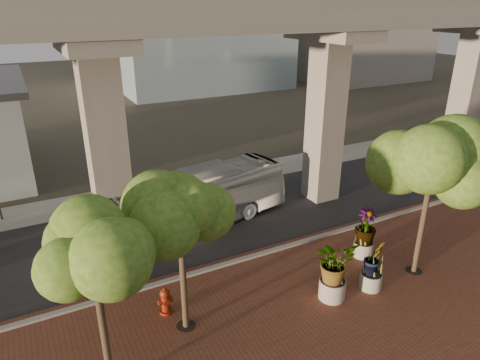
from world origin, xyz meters
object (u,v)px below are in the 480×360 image
transit_bus (193,201)px  parked_car (478,137)px  planter_front (334,264)px  fire_hydrant (166,301)px

transit_bus → parked_car: 25.74m
parked_car → transit_bus: bearing=95.0°
transit_bus → parked_car: transit_bus is taller
transit_bus → parked_car: (25.64, 2.12, -0.73)m
parked_car → planter_front: size_ratio=1.80×
transit_bus → planter_front: (2.58, -7.98, 0.12)m
transit_bus → fire_hydrant: bearing=139.3°
transit_bus → planter_front: 8.39m
fire_hydrant → planter_front: (6.05, -2.17, 1.00)m
transit_bus → fire_hydrant: transit_bus is taller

